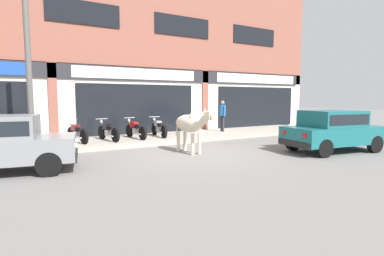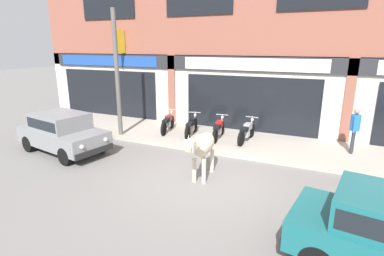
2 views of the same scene
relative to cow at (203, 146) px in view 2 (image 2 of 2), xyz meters
name	(u,v)px [view 2 (image 2 of 2)]	position (x,y,z in m)	size (l,w,h in m)	color
ground_plane	(201,181)	(0.07, -0.24, -1.01)	(90.00, 90.00, 0.00)	slate
sidewalk	(238,142)	(0.07, 3.56, -0.93)	(19.00, 3.21, 0.16)	#A8A093
shop_building	(255,30)	(0.06, 5.42, 3.43)	(23.00, 1.40, 9.31)	#8E5142
cow	(203,146)	(0.00, 0.00, 0.00)	(0.65, 2.15, 1.61)	beige
car_1	(62,131)	(-5.54, -0.04, -0.19)	(3.79, 2.19, 1.46)	black
motorcycle_0	(168,123)	(-3.11, 3.49, -0.46)	(0.64, 1.79, 0.88)	black
motorcycle_1	(191,126)	(-1.92, 3.39, -0.46)	(0.58, 1.80, 0.88)	black
motorcycle_2	(219,129)	(-0.73, 3.45, -0.46)	(0.52, 1.81, 0.88)	black
motorcycle_3	(247,132)	(0.40, 3.54, -0.46)	(0.52, 1.81, 0.88)	black
pedestrian	(355,126)	(4.12, 3.79, 0.14)	(0.32, 0.49, 1.60)	#2D2D33
utility_pole	(117,74)	(-4.71, 2.26, 1.68)	(0.18, 0.18, 5.06)	#595651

